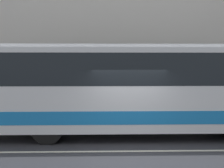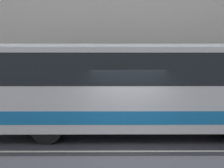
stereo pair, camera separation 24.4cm
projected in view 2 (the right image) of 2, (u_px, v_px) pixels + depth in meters
name	position (u px, v px, depth m)	size (l,w,h in m)	color
ground_plane	(130.00, 151.00, 9.63)	(60.00, 60.00, 0.00)	#333338
sidewalk	(123.00, 118.00, 14.76)	(60.00, 2.31, 0.18)	gray
lane_stripe	(130.00, 151.00, 9.63)	(54.00, 0.14, 0.01)	beige
transit_bus	(133.00, 85.00, 11.49)	(10.73, 2.49, 3.36)	silver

